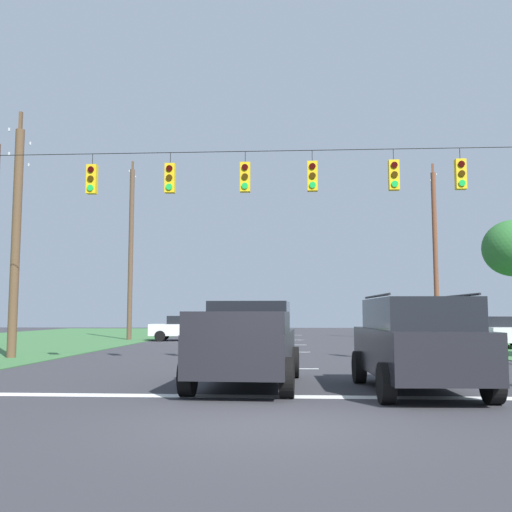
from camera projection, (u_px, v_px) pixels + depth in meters
ground_plane at (264, 423)px, 8.85m from camera, size 120.00×120.00×0.00m
stop_bar_stripe at (270, 396)px, 11.72m from camera, size 15.42×0.45×0.01m
lane_dash_0 at (277, 368)px, 17.68m from camera, size 2.50×0.15×0.01m
lane_dash_1 at (281, 352)px, 25.30m from camera, size 2.50×0.15×0.01m
lane_dash_2 at (283, 345)px, 31.11m from camera, size 2.50×0.15×0.01m
lane_dash_3 at (284, 340)px, 36.95m from camera, size 2.50×0.15×0.01m
lane_dash_4 at (285, 335)px, 45.11m from camera, size 2.50×0.15×0.01m
overhead_signal_span at (272, 231)px, 18.36m from camera, size 18.30×0.31×7.21m
pickup_truck at (248, 343)px, 13.61m from camera, size 2.46×5.48×1.95m
suv_black at (417, 342)px, 12.42m from camera, size 2.35×4.87×2.05m
distant_car_crossing_white at (502, 331)px, 28.60m from camera, size 2.32×4.44×1.52m
distant_car_oncoming at (185, 328)px, 35.87m from camera, size 4.42×2.26×1.52m
utility_pole_far_right at (435, 253)px, 35.63m from camera, size 0.29×1.64×10.90m
utility_pole_mid_left at (16, 236)px, 22.16m from camera, size 0.34×1.85×9.44m
utility_pole_far_left at (131, 251)px, 37.28m from camera, size 0.30×1.60×11.48m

